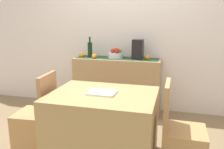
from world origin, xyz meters
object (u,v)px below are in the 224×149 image
(dining_table, at_px, (103,127))
(chair_by_corner, at_px, (182,147))
(wine_bottle, at_px, (90,49))
(fruit_bowl, at_px, (116,55))
(chair_near_window, at_px, (37,128))
(open_book, at_px, (102,93))
(sideboard_console, at_px, (117,85))
(coffee_maker, at_px, (138,49))

(dining_table, bearing_deg, chair_by_corner, 0.01)
(wine_bottle, height_order, chair_by_corner, wine_bottle)
(fruit_bowl, height_order, chair_near_window, fruit_bowl)
(fruit_bowl, height_order, dining_table, fruit_bowl)
(fruit_bowl, bearing_deg, chair_by_corner, -53.45)
(fruit_bowl, relative_size, wine_bottle, 0.76)
(chair_near_window, bearing_deg, open_book, -0.13)
(sideboard_console, height_order, open_book, sideboard_console)
(chair_by_corner, bearing_deg, open_book, -179.96)
(coffee_maker, relative_size, chair_near_window, 0.33)
(sideboard_console, xyz_separation_m, open_book, (0.18, -1.37, 0.31))
(open_book, bearing_deg, chair_by_corner, 1.26)
(fruit_bowl, distance_m, wine_bottle, 0.43)
(wine_bottle, xyz_separation_m, dining_table, (0.64, -1.37, -0.63))
(dining_table, bearing_deg, fruit_bowl, 99.05)
(chair_near_window, bearing_deg, wine_bottle, 83.42)
(open_book, bearing_deg, wine_bottle, 115.90)
(coffee_maker, bearing_deg, dining_table, -95.44)
(sideboard_console, relative_size, dining_table, 1.27)
(fruit_bowl, distance_m, coffee_maker, 0.36)
(fruit_bowl, bearing_deg, coffee_maker, 0.00)
(fruit_bowl, xyz_separation_m, open_book, (0.21, -1.37, -0.17))
(fruit_bowl, height_order, open_book, fruit_bowl)
(chair_near_window, relative_size, chair_by_corner, 1.00)
(coffee_maker, bearing_deg, open_book, -95.84)
(chair_near_window, bearing_deg, coffee_maker, 55.87)
(sideboard_console, height_order, chair_near_window, chair_near_window)
(sideboard_console, relative_size, chair_by_corner, 1.50)
(coffee_maker, xyz_separation_m, dining_table, (-0.13, -1.37, -0.66))
(wine_bottle, relative_size, chair_near_window, 0.36)
(wine_bottle, height_order, coffee_maker, wine_bottle)
(wine_bottle, bearing_deg, coffee_maker, 0.00)
(wine_bottle, bearing_deg, fruit_bowl, 0.00)
(sideboard_console, bearing_deg, wine_bottle, 180.00)
(open_book, bearing_deg, coffee_maker, 85.38)
(sideboard_console, xyz_separation_m, chair_by_corner, (0.99, -1.37, -0.17))
(sideboard_console, xyz_separation_m, chair_near_window, (-0.61, -1.37, -0.17))
(sideboard_console, distance_m, open_book, 1.42)
(coffee_maker, distance_m, chair_by_corner, 1.70)
(fruit_bowl, height_order, wine_bottle, wine_bottle)
(open_book, relative_size, chair_by_corner, 0.31)
(wine_bottle, distance_m, open_book, 1.53)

